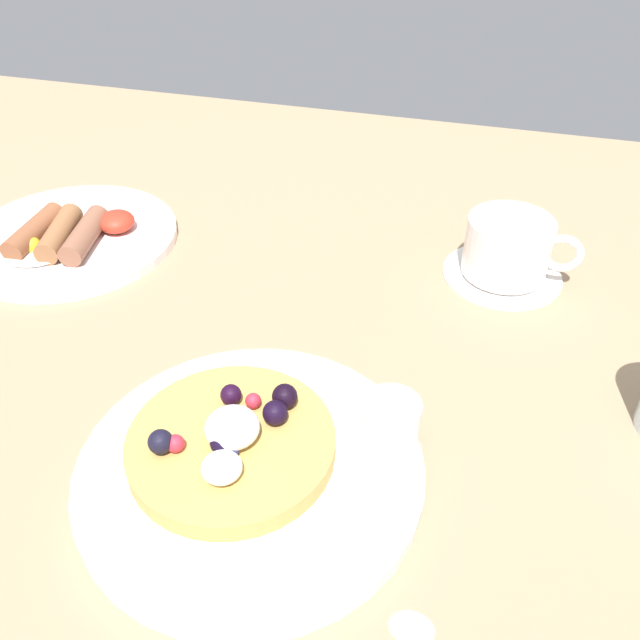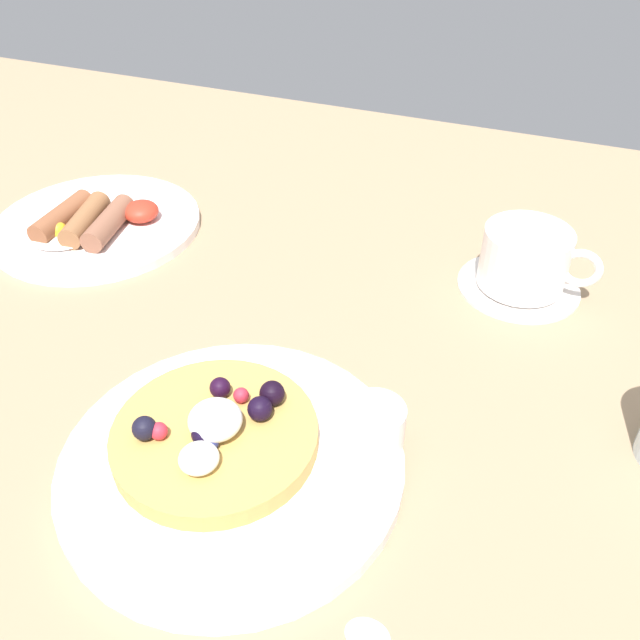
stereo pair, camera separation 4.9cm
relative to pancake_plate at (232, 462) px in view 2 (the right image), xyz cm
name	(u,v)px [view 2 (the right image)]	position (x,y,z in cm)	size (l,w,h in cm)	color
ground_plane	(263,345)	(-4.94, 15.30, -2.19)	(193.48, 113.15, 3.00)	#987D5E
pancake_plate	(232,462)	(0.00, 0.00, 0.00)	(25.60, 25.60, 1.38)	white
pancake_with_berries	(215,434)	(-1.58, 0.64, 1.87)	(15.44, 15.44, 4.01)	tan
syrup_ramekin	(375,424)	(9.31, 5.41, 2.42)	(4.48, 4.48, 3.36)	white
breakfast_plate	(97,225)	(-30.93, 25.49, -0.16)	(23.58, 23.58, 1.06)	white
fried_breakfast	(90,221)	(-30.27, 23.73, 1.47)	(12.29, 11.92, 2.70)	brown
coffee_saucer	(518,285)	(16.35, 31.61, -0.36)	(12.30, 12.30, 0.65)	white
coffee_cup	(526,257)	(16.50, 31.60, 3.06)	(11.75, 8.67, 5.96)	white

